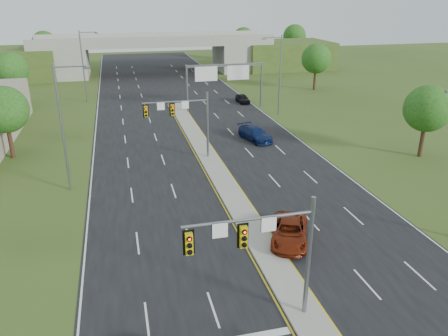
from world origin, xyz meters
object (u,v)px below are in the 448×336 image
signal_mast_far (186,116)px  overpass (155,56)px  sign_gantry (224,74)px  car_far_b (255,134)px  signal_mast_near (268,245)px  car_far_c (243,98)px  car_far_a (290,232)px

signal_mast_far → overpass: size_ratio=0.09×
sign_gantry → overpass: size_ratio=0.14×
signal_mast_far → car_far_b: signal_mast_far is taller
overpass → signal_mast_near: bearing=-91.6°
car_far_c → car_far_a: bearing=-104.2°
sign_gantry → overpass: (-6.68, 35.08, -1.69)m
car_far_b → sign_gantry: bearing=75.1°
car_far_a → sign_gantry: bearing=106.2°
car_far_b → car_far_a: bearing=-116.4°
sign_gantry → car_far_c: bearing=41.2°
signal_mast_far → overpass: bearing=87.6°
car_far_c → signal_mast_near: bearing=-107.3°
car_far_a → signal_mast_near: bearing=-97.4°
sign_gantry → car_far_a: size_ratio=2.19×
signal_mast_near → signal_mast_far: same height
car_far_b → car_far_c: (3.95, 18.84, -0.11)m
signal_mast_far → car_far_c: bearing=61.2°
car_far_a → car_far_c: car_far_a is taller
overpass → car_far_c: size_ratio=20.62×
overpass → car_far_a: overpass is taller
car_far_b → signal_mast_near: bearing=-121.5°
overpass → car_far_c: (10.59, -31.66, -2.87)m
car_far_a → car_far_b: size_ratio=0.99×
signal_mast_far → car_far_b: 10.75m
car_far_c → overpass: bearing=106.0°
car_far_a → car_far_b: car_far_b is taller
signal_mast_near → car_far_b: 31.13m
signal_mast_near → car_far_a: bearing=59.5°
signal_mast_near → car_far_a: 9.34m
signal_mast_far → car_far_a: (4.29, -17.72, -3.97)m
signal_mast_near → car_far_a: size_ratio=1.33×
signal_mast_near → car_far_b: signal_mast_near is taller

